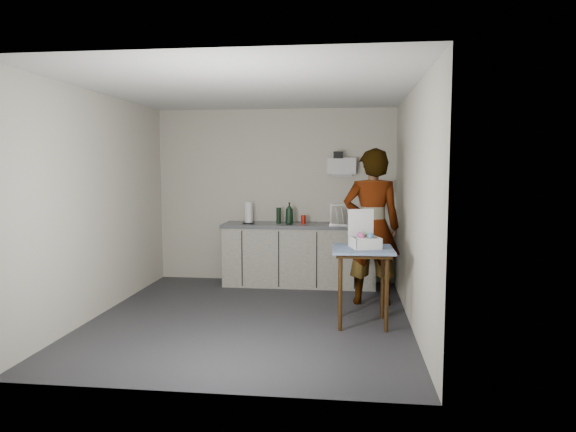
# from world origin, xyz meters

# --- Properties ---
(ground) EXTENTS (4.00, 4.00, 0.00)m
(ground) POSITION_xyz_m (0.00, 0.00, 0.00)
(ground) COLOR #2A2B30
(ground) RESTS_ON ground
(wall_back) EXTENTS (3.60, 0.02, 2.60)m
(wall_back) POSITION_xyz_m (0.00, 1.99, 1.30)
(wall_back) COLOR beige
(wall_back) RESTS_ON ground
(wall_right) EXTENTS (0.02, 4.00, 2.60)m
(wall_right) POSITION_xyz_m (1.79, 0.00, 1.30)
(wall_right) COLOR beige
(wall_right) RESTS_ON ground
(wall_left) EXTENTS (0.02, 4.00, 2.60)m
(wall_left) POSITION_xyz_m (-1.79, 0.00, 1.30)
(wall_left) COLOR beige
(wall_left) RESTS_ON ground
(ceiling) EXTENTS (3.60, 4.00, 0.01)m
(ceiling) POSITION_xyz_m (0.00, 0.00, 2.60)
(ceiling) COLOR white
(ceiling) RESTS_ON wall_back
(kitchen_counter) EXTENTS (2.24, 0.62, 0.91)m
(kitchen_counter) POSITION_xyz_m (0.40, 1.70, 0.43)
(kitchen_counter) COLOR black
(kitchen_counter) RESTS_ON ground
(wall_shelf) EXTENTS (0.42, 0.18, 0.37)m
(wall_shelf) POSITION_xyz_m (1.00, 1.92, 1.75)
(wall_shelf) COLOR white
(wall_shelf) RESTS_ON ground
(side_table) EXTENTS (0.68, 0.68, 0.85)m
(side_table) POSITION_xyz_m (1.27, -0.10, 0.74)
(side_table) COLOR #3B250D
(side_table) RESTS_ON ground
(standing_man) EXTENTS (0.73, 0.49, 1.97)m
(standing_man) POSITION_xyz_m (1.40, 0.79, 0.98)
(standing_man) COLOR #B2A593
(standing_man) RESTS_ON ground
(soap_bottle) EXTENTS (0.15, 0.15, 0.32)m
(soap_bottle) POSITION_xyz_m (0.26, 1.60, 1.07)
(soap_bottle) COLOR black
(soap_bottle) RESTS_ON kitchen_counter
(soda_can) EXTENTS (0.07, 0.07, 0.13)m
(soda_can) POSITION_xyz_m (0.46, 1.70, 0.97)
(soda_can) COLOR red
(soda_can) RESTS_ON kitchen_counter
(dark_bottle) EXTENTS (0.07, 0.07, 0.24)m
(dark_bottle) POSITION_xyz_m (0.09, 1.67, 1.03)
(dark_bottle) COLOR black
(dark_bottle) RESTS_ON kitchen_counter
(paper_towel) EXTENTS (0.18, 0.18, 0.32)m
(paper_towel) POSITION_xyz_m (-0.35, 1.64, 1.06)
(paper_towel) COLOR black
(paper_towel) RESTS_ON kitchen_counter
(dish_rack) EXTENTS (0.42, 0.31, 0.29)m
(dish_rack) POSITION_xyz_m (1.03, 1.68, 0.98)
(dish_rack) COLOR white
(dish_rack) RESTS_ON kitchen_counter
(bakery_box) EXTENTS (0.37, 0.38, 0.41)m
(bakery_box) POSITION_xyz_m (1.28, -0.07, 0.95)
(bakery_box) COLOR white
(bakery_box) RESTS_ON side_table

